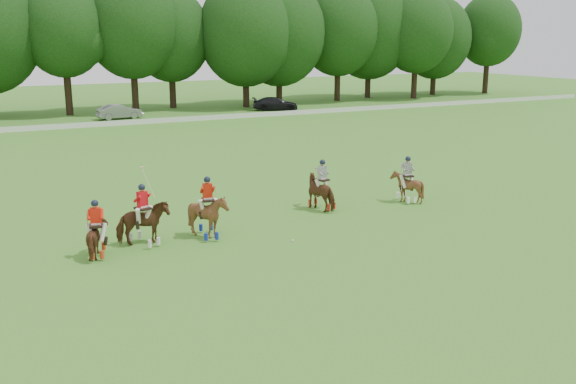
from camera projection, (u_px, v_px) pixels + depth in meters
name	position (u px, v px, depth m)	size (l,w,h in m)	color
ground	(285.00, 264.00, 22.20)	(180.00, 180.00, 0.00)	#3B7421
tree_line	(66.00, 30.00, 62.04)	(117.98, 14.32, 14.75)	black
boundary_rail	(88.00, 125.00, 55.11)	(120.00, 0.10, 0.44)	white
car_mid	(119.00, 112.00, 60.50)	(1.46, 4.19, 1.38)	gray
car_right	(275.00, 104.00, 67.65)	(1.93, 4.74, 1.38)	black
polo_red_a	(97.00, 237.00, 22.76)	(1.10, 1.72, 2.08)	#502B15
polo_red_b	(144.00, 223.00, 24.04)	(2.02, 1.89, 2.89)	#502B15
polo_red_c	(208.00, 215.00, 24.93)	(1.67, 1.81, 2.43)	#502B15
polo_stripe_a	(322.00, 191.00, 29.04)	(1.37, 2.03, 2.28)	#502B15
polo_stripe_b	(407.00, 186.00, 30.29)	(1.39, 1.51, 2.20)	#502B15
polo_ball	(293.00, 241.00, 24.56)	(0.09, 0.09, 0.09)	white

